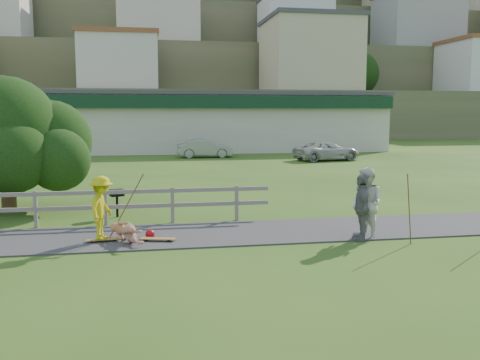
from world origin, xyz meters
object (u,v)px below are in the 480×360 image
(spectator_b, at_px, (361,208))
(car_white, at_px, (327,151))
(skater_rider, at_px, (102,212))
(car_silver, at_px, (205,148))
(bbq, at_px, (117,203))
(skater_fallen, at_px, (127,232))
(spectator_a, at_px, (367,203))
(tree, at_px, (7,159))

(spectator_b, bearing_deg, car_white, 176.06)
(skater_rider, relative_size, car_silver, 0.40)
(skater_rider, bearing_deg, spectator_b, -82.08)
(bbq, bearing_deg, skater_fallen, -103.05)
(spectator_a, bearing_deg, bbq, -135.41)
(spectator_b, height_order, bbq, spectator_b)
(spectator_a, relative_size, car_silver, 0.46)
(bbq, bearing_deg, tree, 134.35)
(skater_fallen, distance_m, spectator_b, 6.19)
(skater_rider, xyz_separation_m, car_silver, (5.66, 25.89, -0.14))
(spectator_a, relative_size, spectator_b, 1.09)
(skater_fallen, relative_size, car_silver, 0.38)
(skater_rider, xyz_separation_m, spectator_a, (6.93, -0.77, 0.13))
(skater_rider, distance_m, bbq, 3.53)
(skater_fallen, height_order, spectator_a, spectator_a)
(skater_fallen, height_order, spectator_b, spectator_b)
(skater_rider, relative_size, spectator_b, 0.94)
(car_silver, height_order, car_white, car_silver)
(spectator_b, distance_m, tree, 12.03)
(spectator_a, height_order, car_white, spectator_a)
(skater_rider, height_order, skater_fallen, skater_rider)
(spectator_b, height_order, tree, tree)
(spectator_a, bearing_deg, car_silver, 169.77)
(car_silver, height_order, tree, tree)
(car_silver, relative_size, car_white, 0.88)
(spectator_a, height_order, tree, tree)
(skater_fallen, xyz_separation_m, spectator_b, (6.10, -0.83, 0.60))
(spectator_a, relative_size, bbq, 2.12)
(car_silver, distance_m, bbq, 23.04)
(skater_fallen, xyz_separation_m, tree, (-4.13, 5.42, 1.50))
(tree, bearing_deg, skater_fallen, -52.66)
(car_silver, xyz_separation_m, car_white, (8.16, -4.04, -0.03))
(skater_rider, bearing_deg, car_white, -16.69)
(car_silver, bearing_deg, tree, 156.44)
(car_white, bearing_deg, spectator_b, 151.00)
(tree, bearing_deg, spectator_b, -31.41)
(car_silver, bearing_deg, spectator_b, -177.22)
(spectator_b, bearing_deg, spectator_a, 137.89)
(spectator_a, distance_m, car_white, 23.64)
(car_white, distance_m, tree, 23.97)
(skater_fallen, bearing_deg, bbq, 71.83)
(tree, xyz_separation_m, bbq, (3.73, -1.84, -1.33))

